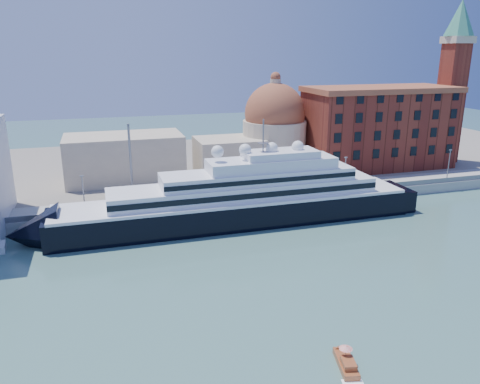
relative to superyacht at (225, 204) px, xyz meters
name	(u,v)px	position (x,y,z in m)	size (l,w,h in m)	color
ground	(273,270)	(2.00, -23.00, -4.38)	(400.00, 400.00, 0.00)	#3C6960
quay	(222,202)	(2.00, 11.00, -3.13)	(180.00, 10.00, 2.50)	gray
land	(188,164)	(2.00, 52.00, -3.38)	(260.00, 72.00, 2.00)	slate
quay_fence	(227,200)	(2.00, 6.50, -1.28)	(180.00, 0.10, 1.20)	slate
superyacht	(225,204)	(0.00, 0.00, 0.00)	(84.99, 11.78, 25.40)	black
water_taxi	(346,363)	(1.17, -48.82, -3.77)	(2.99, 5.63, 2.54)	brown
warehouse	(378,127)	(54.00, 29.00, 9.41)	(43.00, 19.00, 23.25)	maroon
campanile	(454,73)	(78.00, 29.00, 24.37)	(8.40, 8.40, 47.00)	maroon
church	(222,141)	(8.39, 34.72, 6.52)	(66.00, 18.00, 25.50)	beige
lamp_posts	(166,172)	(-10.67, 9.27, 5.46)	(120.80, 2.40, 18.00)	slate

